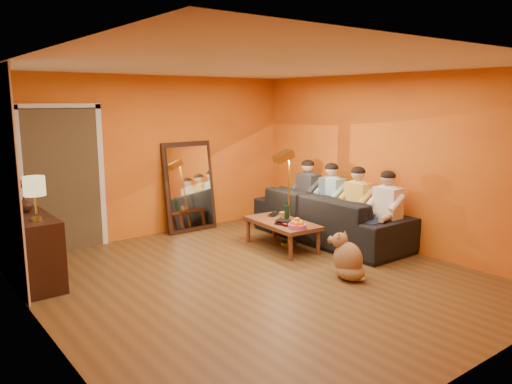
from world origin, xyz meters
TOP-DOWN VIEW (x-y plane):
  - room_shell at (0.00, 0.37)m, footprint 5.00×5.50m
  - white_accent at (-2.48, 1.75)m, footprint 0.02×1.90m
  - doorway_recess at (-1.50, 2.83)m, footprint 1.06×0.30m
  - door_jamb_left at (-2.07, 2.71)m, footprint 0.08×0.06m
  - door_jamb_right at (-0.93, 2.71)m, footprint 0.08×0.06m
  - door_header at (-1.50, 2.71)m, footprint 1.22×0.06m
  - mirror_frame at (0.55, 2.63)m, footprint 0.92×0.27m
  - mirror_glass at (0.55, 2.59)m, footprint 0.78×0.21m
  - sideboard at (-2.24, 1.55)m, footprint 0.44×1.18m
  - table_lamp at (-2.24, 1.25)m, footprint 0.24×0.24m
  - sofa at (2.00, 0.72)m, footprint 2.65×1.04m
  - coffee_table at (1.11, 0.85)m, footprint 0.71×1.26m
  - floor_lamp at (1.32, 0.93)m, footprint 0.34×0.29m
  - dog at (0.91, -0.66)m, footprint 0.46×0.58m
  - person_far_left at (2.13, -0.28)m, footprint 0.70×0.44m
  - person_mid_left at (2.13, 0.27)m, footprint 0.70×0.44m
  - person_mid_right at (2.13, 0.82)m, footprint 0.70×0.44m
  - person_far_right at (2.13, 1.37)m, footprint 0.70×0.44m
  - fruit_bowl at (1.01, 0.40)m, footprint 0.26×0.26m
  - wine_bottle at (1.16, 0.80)m, footprint 0.07×0.07m
  - tumbler at (1.23, 0.97)m, footprint 0.13×0.13m
  - laptop at (1.29, 1.20)m, footprint 0.35×0.32m
  - book_lower at (0.93, 0.65)m, footprint 0.26×0.30m
  - book_mid at (0.94, 0.66)m, footprint 0.21×0.25m
  - book_upper at (0.93, 0.64)m, footprint 0.26×0.30m
  - vase at (-2.24, 1.80)m, footprint 0.19×0.19m
  - flowers at (-2.24, 1.80)m, footprint 0.17×0.17m

SIDE VIEW (x-z plane):
  - coffee_table at x=1.11m, z-range 0.00..0.42m
  - dog at x=0.91m, z-range 0.00..0.60m
  - sofa at x=2.00m, z-range 0.00..0.77m
  - sideboard at x=-2.24m, z-range 0.00..0.85m
  - laptop at x=1.29m, z-range 0.42..0.44m
  - book_lower at x=0.93m, z-range 0.42..0.44m
  - book_mid at x=0.94m, z-range 0.44..0.46m
  - tumbler at x=1.23m, z-range 0.42..0.52m
  - book_upper at x=0.93m, z-range 0.46..0.48m
  - fruit_bowl at x=1.01m, z-range 0.42..0.58m
  - wine_bottle at x=1.16m, z-range 0.42..0.73m
  - person_far_left at x=2.13m, z-range 0.00..1.22m
  - person_mid_left at x=2.13m, z-range 0.00..1.22m
  - person_mid_right at x=2.13m, z-range 0.00..1.22m
  - person_far_right at x=2.13m, z-range 0.00..1.22m
  - floor_lamp at x=1.32m, z-range 0.00..1.44m
  - mirror_frame at x=0.55m, z-range 0.00..1.52m
  - mirror_glass at x=0.55m, z-range 0.09..1.43m
  - vase at x=-2.24m, z-range 0.85..1.05m
  - doorway_recess at x=-1.50m, z-range 0.00..2.10m
  - door_jamb_left at x=-2.07m, z-range -0.05..2.15m
  - door_jamb_right at x=-0.93m, z-range -0.05..2.15m
  - table_lamp at x=-2.24m, z-range 0.85..1.36m
  - flowers at x=-2.24m, z-range 0.97..1.39m
  - room_shell at x=0.00m, z-range 0.00..2.60m
  - white_accent at x=-2.48m, z-range 0.01..2.59m
  - door_header at x=-1.50m, z-range 2.08..2.16m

